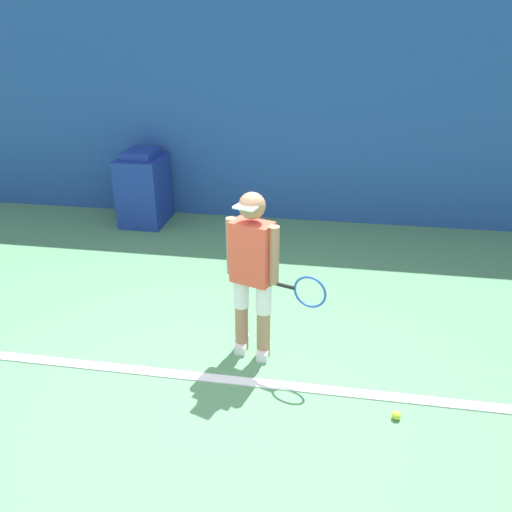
% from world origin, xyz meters
% --- Properties ---
extents(ground_plane, '(24.00, 24.00, 0.00)m').
position_xyz_m(ground_plane, '(0.00, 0.00, 0.00)').
color(ground_plane, '#518C5B').
extents(back_wall, '(24.00, 0.10, 3.02)m').
position_xyz_m(back_wall, '(0.00, 4.07, 1.51)').
color(back_wall, '#234C99').
rests_on(back_wall, ground_plane).
extents(court_baseline, '(21.60, 0.10, 0.01)m').
position_xyz_m(court_baseline, '(0.00, 0.21, 0.01)').
color(court_baseline, white).
rests_on(court_baseline, ground_plane).
extents(tennis_player, '(0.87, 0.38, 1.51)m').
position_xyz_m(tennis_player, '(0.27, 0.64, 0.83)').
color(tennis_player, '#A37556').
rests_on(tennis_player, ground_plane).
extents(tennis_ball, '(0.07, 0.07, 0.07)m').
position_xyz_m(tennis_ball, '(1.47, -0.03, 0.03)').
color(tennis_ball, '#D1E533').
rests_on(tennis_ball, ground_plane).
extents(covered_chair, '(0.60, 0.77, 1.07)m').
position_xyz_m(covered_chair, '(-1.83, 3.58, 0.51)').
color(covered_chair, navy).
rests_on(covered_chair, ground_plane).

